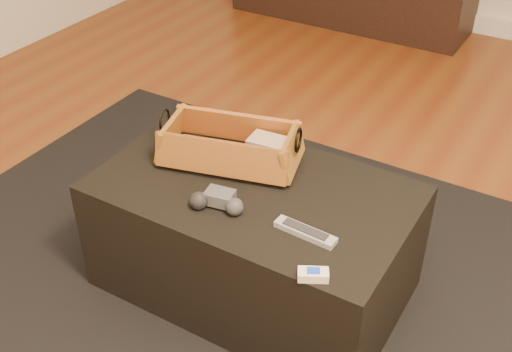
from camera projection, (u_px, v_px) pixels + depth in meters
The scene contains 10 objects.
floor at pixel (305, 315), 2.16m from camera, with size 5.00×5.50×0.01m, color brown.
baseboard at pixel (504, 28), 4.04m from camera, with size 5.00×0.04×0.12m, color white.
area_rug at pixel (247, 293), 2.23m from camera, with size 2.60×2.00×0.01m, color black.
ottoman at pixel (254, 237), 2.14m from camera, with size 1.00×0.60×0.42m, color black.
tv_remote at pixel (222, 155), 2.12m from camera, with size 0.24×0.05×0.03m, color black.
cloth_bundle at pixel (268, 148), 2.11m from camera, with size 0.13×0.09×0.07m, color tan.
wicker_basket at pixel (230, 147), 2.11m from camera, with size 0.50×0.35×0.16m.
game_controller at pixel (218, 201), 1.91m from camera, with size 0.17×0.11×0.05m.
silver_remote at pixel (305, 232), 1.82m from camera, with size 0.19×0.05×0.02m.
cream_gadget at pixel (313, 275), 1.68m from camera, with size 0.09×0.07×0.03m.
Camera 1 is at (0.62, -1.37, 1.62)m, focal length 45.00 mm.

